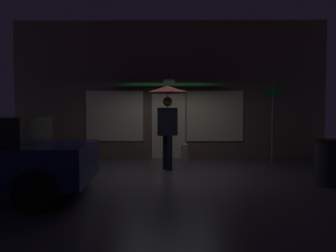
# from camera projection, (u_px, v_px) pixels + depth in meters

# --- Properties ---
(ground_plane) EXTENTS (18.00, 18.00, 0.00)m
(ground_plane) POSITION_uv_depth(u_px,v_px,m) (168.00, 171.00, 8.05)
(ground_plane) COLOR #423F44
(building_facade) EXTENTS (9.92, 1.00, 4.38)m
(building_facade) POSITION_uv_depth(u_px,v_px,m) (169.00, 91.00, 10.29)
(building_facade) COLOR brown
(building_facade) RESTS_ON ground
(person_with_umbrella) EXTENTS (1.09, 1.09, 2.15)m
(person_with_umbrella) POSITION_uv_depth(u_px,v_px,m) (168.00, 105.00, 8.11)
(person_with_umbrella) COLOR black
(person_with_umbrella) RESTS_ON ground
(street_sign_post) EXTENTS (0.40, 0.07, 2.30)m
(street_sign_post) POSITION_uv_depth(u_px,v_px,m) (273.00, 118.00, 8.85)
(street_sign_post) COLOR #595B60
(street_sign_post) RESTS_ON ground
(sidewalk_bollard) EXTENTS (0.22, 0.22, 0.54)m
(sidewalk_bollard) POSITION_uv_depth(u_px,v_px,m) (185.00, 154.00, 9.27)
(sidewalk_bollard) COLOR #B2A899
(sidewalk_bollard) RESTS_ON ground
(sidewalk_bollard_2) EXTENTS (0.21, 0.21, 0.52)m
(sidewalk_bollard_2) POSITION_uv_depth(u_px,v_px,m) (89.00, 153.00, 9.54)
(sidewalk_bollard_2) COLOR #B2A899
(sidewalk_bollard_2) RESTS_ON ground
(trash_bin) EXTENTS (0.58, 0.58, 0.93)m
(trash_bin) POSITION_uv_depth(u_px,v_px,m) (329.00, 162.00, 6.43)
(trash_bin) COLOR #2D2D33
(trash_bin) RESTS_ON ground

